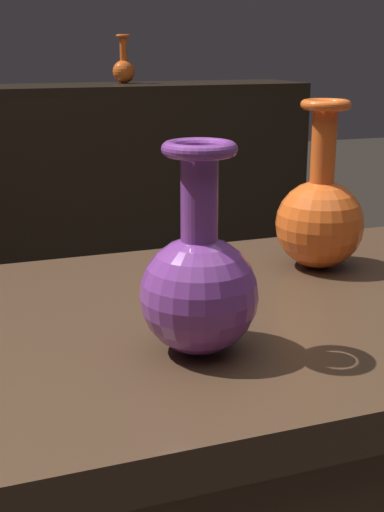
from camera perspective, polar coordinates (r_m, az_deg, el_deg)
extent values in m
cube|color=#422D1E|center=(0.98, -0.48, -6.03)|extent=(1.20, 0.64, 0.05)
cube|color=black|center=(3.14, -14.11, 3.62)|extent=(2.60, 0.40, 0.95)
cube|color=black|center=(3.07, -14.76, 12.66)|extent=(2.60, 0.40, 0.04)
sphere|color=#7A388E|center=(0.83, 0.56, -3.15)|extent=(0.14, 0.14, 0.14)
cylinder|color=#7A388E|center=(0.80, 0.59, 4.61)|extent=(0.04, 0.04, 0.11)
torus|color=#7A388E|center=(0.79, 0.60, 8.59)|extent=(0.09, 0.09, 0.02)
sphere|color=#E55B1E|center=(1.17, 10.19, 2.51)|extent=(0.14, 0.14, 0.14)
cylinder|color=#E55B1E|center=(1.15, 10.51, 8.60)|extent=(0.04, 0.04, 0.13)
torus|color=#E55B1E|center=(1.14, 10.69, 11.85)|extent=(0.08, 0.08, 0.02)
sphere|color=#E55B1E|center=(3.23, -5.48, 14.51)|extent=(0.10, 0.10, 0.10)
cylinder|color=#E55B1E|center=(3.23, -5.53, 16.21)|extent=(0.03, 0.03, 0.11)
torus|color=#E55B1E|center=(3.23, -5.56, 17.17)|extent=(0.06, 0.06, 0.01)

